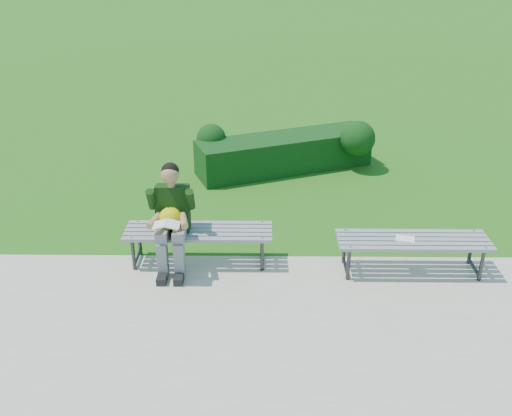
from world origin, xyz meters
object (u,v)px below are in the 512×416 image
at_px(bench_right, 413,243).
at_px(paper_sheet, 405,239).
at_px(seated_boy, 171,215).
at_px(hedge, 288,150).
at_px(bench_left, 199,234).

height_order(bench_right, paper_sheet, bench_right).
relative_size(bench_right, paper_sheet, 7.14).
distance_m(seated_boy, paper_sheet, 2.79).
height_order(hedge, seated_boy, seated_boy).
bearing_deg(bench_left, bench_right, -4.31).
bearing_deg(seated_boy, paper_sheet, -1.98).
relative_size(bench_left, seated_boy, 1.37).
bearing_deg(seated_boy, bench_right, -1.91).
height_order(bench_left, seated_boy, seated_boy).
relative_size(bench_right, seated_boy, 1.37).
distance_m(bench_right, seated_boy, 2.89).
bearing_deg(bench_right, hedge, 112.05).
bearing_deg(paper_sheet, seated_boy, 178.02).
height_order(bench_left, bench_right, same).
bearing_deg(bench_right, bench_left, 175.69).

